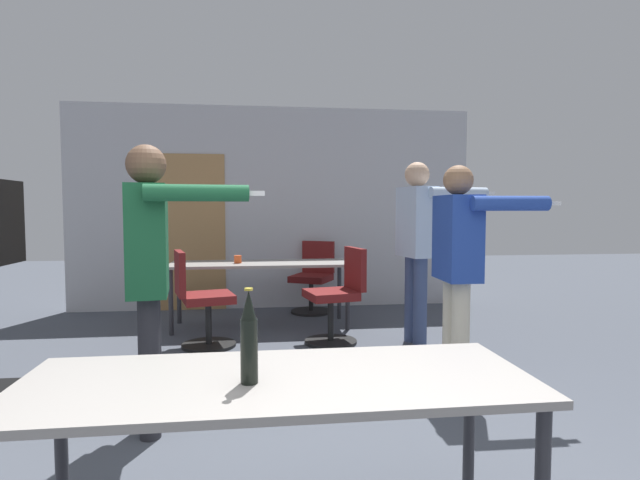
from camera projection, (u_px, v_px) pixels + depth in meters
back_wall at (272, 209)px, 6.71m from camera, size 5.36×0.12×2.69m
conference_table_near at (278, 397)px, 1.79m from camera, size 1.82×0.69×0.73m
conference_table_far at (261, 268)px, 5.62m from camera, size 2.01×0.67×0.73m
person_center_tall at (151, 258)px, 2.92m from camera, size 0.81×0.57×1.71m
person_left_plaid at (418, 234)px, 4.88m from camera, size 0.88×0.64×1.79m
person_near_casual at (459, 254)px, 3.72m from camera, size 0.76×0.66×1.66m
office_chair_mid_tucked at (200, 302)px, 4.78m from camera, size 0.62×0.56×0.94m
office_chair_near_pushed at (313, 280)px, 6.46m from camera, size 0.64×0.67×0.91m
office_chair_far_right at (338, 298)px, 4.95m from camera, size 0.60×0.54×0.95m
beer_bottle at (249, 339)px, 1.72m from camera, size 0.06×0.06×0.33m
drink_cup at (238, 259)px, 5.54m from camera, size 0.08×0.08×0.09m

